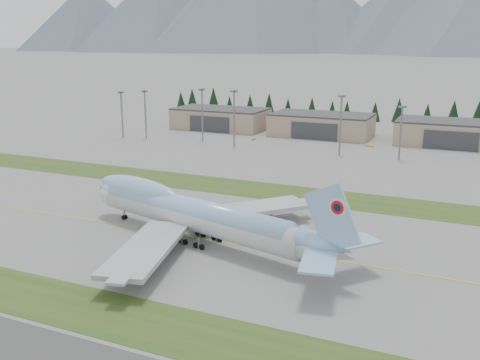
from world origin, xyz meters
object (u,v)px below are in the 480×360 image
at_px(hangar_center, 322,125).
at_px(service_vehicle_a, 254,140).
at_px(boeing_747_freighter, 194,214).
at_px(hangar_right, 453,133).
at_px(service_vehicle_b, 369,146).
at_px(hangar_left, 221,118).

bearing_deg(hangar_center, service_vehicle_a, -136.42).
relative_size(boeing_747_freighter, service_vehicle_a, 24.87).
height_order(hangar_right, service_vehicle_a, hangar_right).
bearing_deg(service_vehicle_a, boeing_747_freighter, -69.41).
height_order(boeing_747_freighter, hangar_right, boeing_747_freighter).
relative_size(hangar_center, service_vehicle_b, 11.95).
distance_m(service_vehicle_a, service_vehicle_b, 53.13).
relative_size(boeing_747_freighter, hangar_center, 1.58).
relative_size(hangar_left, hangar_right, 1.00).
distance_m(hangar_left, service_vehicle_b, 84.32).
relative_size(service_vehicle_a, service_vehicle_b, 0.76).
relative_size(hangar_left, service_vehicle_a, 15.76).
bearing_deg(hangar_left, hangar_right, 0.00).
distance_m(hangar_right, service_vehicle_a, 89.42).
distance_m(boeing_747_freighter, hangar_center, 152.08).
distance_m(hangar_center, service_vehicle_a, 36.04).
height_order(boeing_747_freighter, service_vehicle_a, boeing_747_freighter).
distance_m(hangar_right, service_vehicle_b, 38.38).
relative_size(hangar_left, service_vehicle_b, 11.95).
relative_size(boeing_747_freighter, hangar_right, 1.58).
distance_m(hangar_left, service_vehicle_a, 38.53).
relative_size(hangar_right, service_vehicle_a, 15.76).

